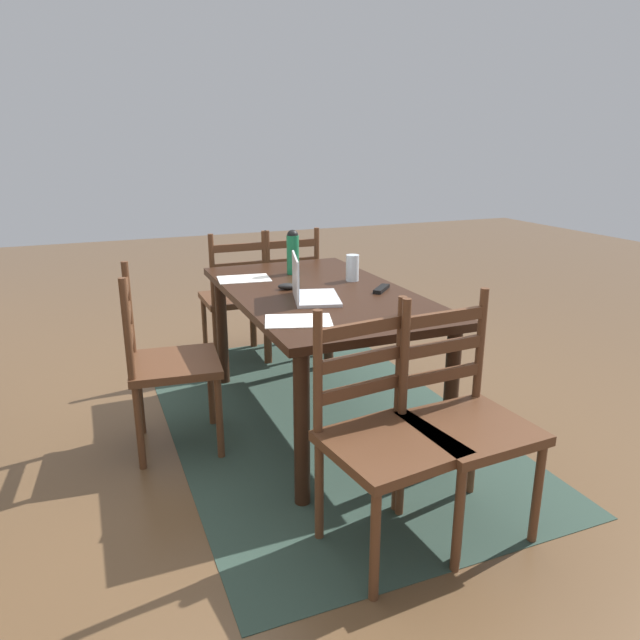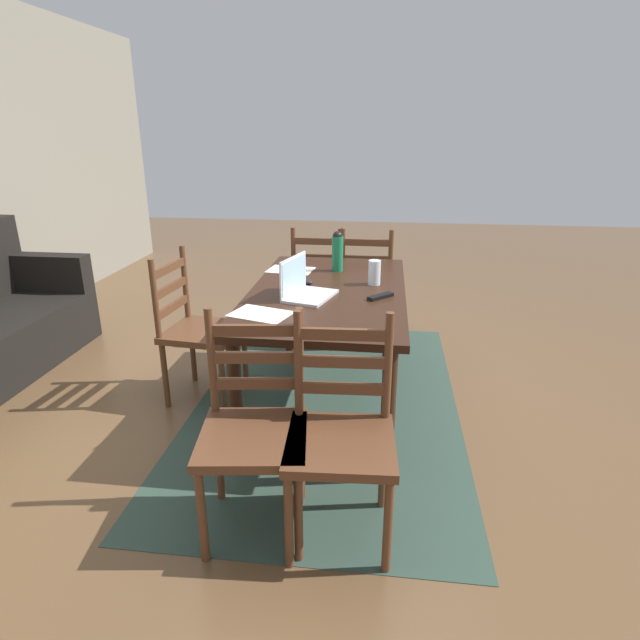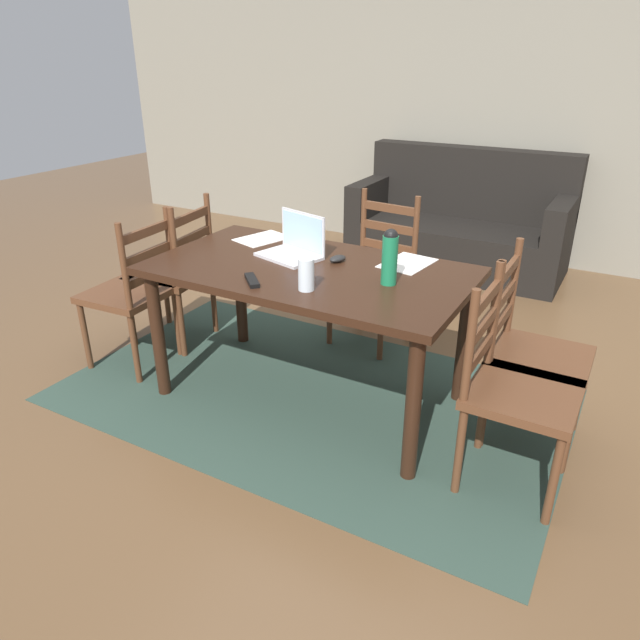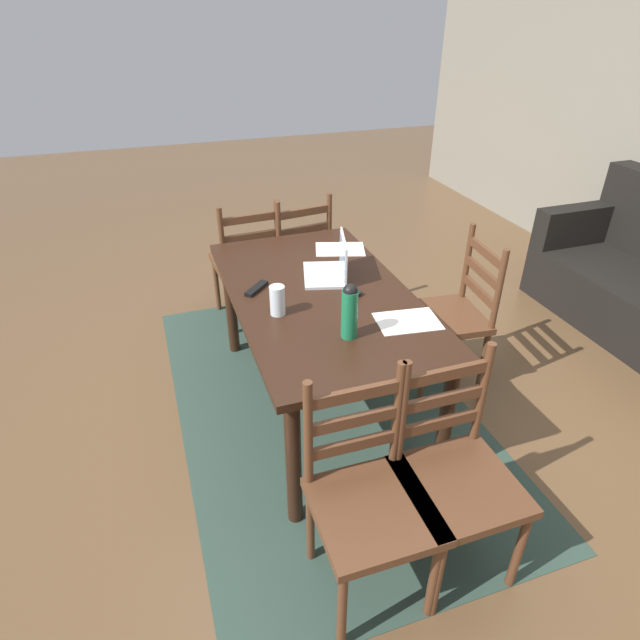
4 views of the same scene
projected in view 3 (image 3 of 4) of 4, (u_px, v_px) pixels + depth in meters
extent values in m
plane|color=brown|center=(310.00, 395.00, 3.28)|extent=(14.00, 14.00, 0.00)
cube|color=#2D4238|center=(310.00, 395.00, 3.27)|extent=(2.70, 1.63, 0.01)
cube|color=gray|center=(482.00, 102.00, 5.08)|extent=(8.00, 0.12, 2.70)
cube|color=black|center=(309.00, 271.00, 2.97)|extent=(1.62, 0.91, 0.04)
cylinder|color=black|center=(158.00, 335.00, 3.15)|extent=(0.07, 0.07, 0.72)
cylinder|color=black|center=(413.00, 409.00, 2.51)|extent=(0.07, 0.07, 0.72)
cylinder|color=black|center=(240.00, 290.00, 3.74)|extent=(0.07, 0.07, 0.72)
cylinder|color=black|center=(464.00, 340.00, 3.10)|extent=(0.07, 0.07, 0.72)
cube|color=#56331E|center=(524.00, 395.00, 2.44)|extent=(0.45, 0.45, 0.04)
cylinder|color=#56331E|center=(569.00, 431.00, 2.60)|extent=(0.04, 0.04, 0.43)
cylinder|color=#56331E|center=(553.00, 481.00, 2.30)|extent=(0.04, 0.04, 0.43)
cylinder|color=#56331E|center=(484.00, 408.00, 2.77)|extent=(0.04, 0.04, 0.43)
cylinder|color=#56331E|center=(459.00, 451.00, 2.47)|extent=(0.04, 0.04, 0.43)
cylinder|color=#56331E|center=(495.00, 314.00, 2.57)|extent=(0.04, 0.04, 0.50)
cylinder|color=#56331E|center=(469.00, 349.00, 2.27)|extent=(0.04, 0.04, 0.50)
cube|color=#56331E|center=(480.00, 352.00, 2.47)|extent=(0.03, 0.36, 0.05)
cube|color=#56331E|center=(484.00, 325.00, 2.41)|extent=(0.03, 0.36, 0.05)
cube|color=#56331E|center=(487.00, 297.00, 2.36)|extent=(0.03, 0.36, 0.05)
cube|color=#56331E|center=(127.00, 294.00, 3.45)|extent=(0.47, 0.47, 0.04)
cylinder|color=#56331E|center=(85.00, 336.00, 3.47)|extent=(0.04, 0.04, 0.43)
cylinder|color=#56331E|center=(130.00, 313.00, 3.78)|extent=(0.04, 0.04, 0.43)
cylinder|color=#56331E|center=(135.00, 349.00, 3.32)|extent=(0.04, 0.04, 0.43)
cylinder|color=#56331E|center=(177.00, 323.00, 3.63)|extent=(0.04, 0.04, 0.43)
cylinder|color=#56331E|center=(124.00, 269.00, 3.11)|extent=(0.04, 0.04, 0.50)
cylinder|color=#56331E|center=(170.00, 249.00, 3.42)|extent=(0.04, 0.04, 0.50)
cube|color=#56331E|center=(151.00, 275.00, 3.31)|extent=(0.05, 0.36, 0.05)
cube|color=#56331E|center=(148.00, 254.00, 3.25)|extent=(0.05, 0.36, 0.05)
cube|color=#56331E|center=(145.00, 232.00, 3.20)|extent=(0.05, 0.36, 0.05)
cube|color=#56331E|center=(170.00, 275.00, 3.74)|extent=(0.49, 0.49, 0.04)
cylinder|color=#56331E|center=(131.00, 315.00, 3.74)|extent=(0.04, 0.04, 0.43)
cylinder|color=#56331E|center=(166.00, 294.00, 4.06)|extent=(0.04, 0.04, 0.43)
cylinder|color=#56331E|center=(182.00, 325.00, 3.61)|extent=(0.04, 0.04, 0.43)
cylinder|color=#56331E|center=(214.00, 302.00, 3.93)|extent=(0.04, 0.04, 0.43)
cylinder|color=#56331E|center=(175.00, 250.00, 3.40)|extent=(0.04, 0.04, 0.50)
cylinder|color=#56331E|center=(209.00, 233.00, 3.72)|extent=(0.04, 0.04, 0.50)
cube|color=#56331E|center=(194.00, 256.00, 3.61)|extent=(0.07, 0.36, 0.05)
cube|color=#56331E|center=(192.00, 237.00, 3.55)|extent=(0.07, 0.36, 0.05)
cube|color=#56331E|center=(190.00, 217.00, 3.50)|extent=(0.07, 0.36, 0.05)
cube|color=#56331E|center=(540.00, 358.00, 2.73)|extent=(0.44, 0.44, 0.04)
cylinder|color=#56331E|center=(580.00, 393.00, 2.89)|extent=(0.04, 0.04, 0.43)
cylinder|color=#56331E|center=(568.00, 433.00, 2.59)|extent=(0.04, 0.04, 0.43)
cylinder|color=#56331E|center=(502.00, 374.00, 3.06)|extent=(0.04, 0.04, 0.43)
cylinder|color=#56331E|center=(483.00, 410.00, 2.76)|extent=(0.04, 0.04, 0.43)
cylinder|color=#56331E|center=(513.00, 288.00, 2.86)|extent=(0.04, 0.04, 0.50)
cylinder|color=#56331E|center=(493.00, 316.00, 2.56)|extent=(0.04, 0.04, 0.50)
cube|color=#56331E|center=(501.00, 321.00, 2.75)|extent=(0.02, 0.36, 0.05)
cube|color=#56331E|center=(504.00, 296.00, 2.70)|extent=(0.02, 0.36, 0.05)
cube|color=#56331E|center=(508.00, 270.00, 2.65)|extent=(0.02, 0.36, 0.05)
cube|color=#56331E|center=(371.00, 277.00, 3.71)|extent=(0.48, 0.48, 0.04)
cylinder|color=#56331E|center=(381.00, 328.00, 3.57)|extent=(0.04, 0.04, 0.43)
cylinder|color=#56331E|center=(330.00, 313.00, 3.76)|extent=(0.04, 0.04, 0.43)
cylinder|color=#56331E|center=(410.00, 308.00, 3.85)|extent=(0.04, 0.04, 0.43)
cylinder|color=#56331E|center=(360.00, 295.00, 4.05)|extent=(0.04, 0.04, 0.43)
cylinder|color=#56331E|center=(415.00, 236.00, 3.65)|extent=(0.04, 0.04, 0.50)
cylinder|color=#56331E|center=(363.00, 227.00, 3.85)|extent=(0.04, 0.04, 0.50)
cube|color=#56331E|center=(388.00, 246.00, 3.79)|extent=(0.36, 0.06, 0.05)
cube|color=#56331E|center=(389.00, 227.00, 3.74)|extent=(0.36, 0.06, 0.05)
cube|color=#56331E|center=(390.00, 208.00, 3.69)|extent=(0.36, 0.06, 0.05)
cube|color=black|center=(456.00, 246.00, 5.11)|extent=(1.80, 0.80, 0.40)
cube|color=black|center=(472.00, 182.00, 5.13)|extent=(1.80, 0.20, 0.60)
cube|color=black|center=(562.00, 219.00, 4.60)|extent=(0.16, 0.80, 0.30)
cube|color=black|center=(372.00, 196.00, 5.32)|extent=(0.16, 0.80, 0.30)
cube|color=silver|center=(289.00, 256.00, 3.09)|extent=(0.37, 0.30, 0.02)
cube|color=silver|center=(303.00, 232.00, 3.11)|extent=(0.31, 0.10, 0.21)
cube|color=#A5CCEA|center=(302.00, 232.00, 3.11)|extent=(0.29, 0.08, 0.19)
cylinder|color=#197247|center=(390.00, 260.00, 2.70)|extent=(0.07, 0.07, 0.23)
sphere|color=black|center=(391.00, 236.00, 2.65)|extent=(0.07, 0.07, 0.07)
cylinder|color=silver|center=(306.00, 274.00, 2.65)|extent=(0.07, 0.07, 0.15)
ellipsoid|color=black|center=(338.00, 259.00, 3.03)|extent=(0.09, 0.11, 0.03)
cube|color=black|center=(252.00, 280.00, 2.76)|extent=(0.15, 0.15, 0.02)
cube|color=white|center=(263.00, 239.00, 3.40)|extent=(0.29, 0.35, 0.00)
cube|color=white|center=(407.00, 263.00, 3.01)|extent=(0.25, 0.32, 0.00)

